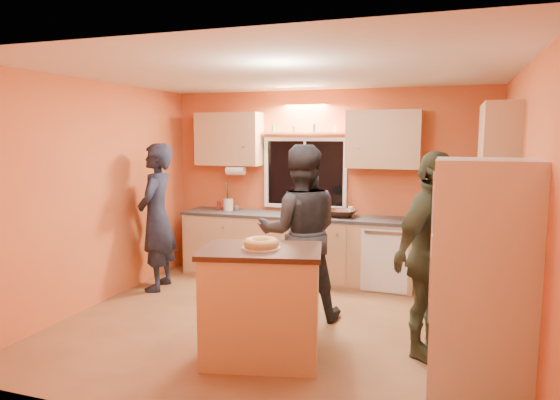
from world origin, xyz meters
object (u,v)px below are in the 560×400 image
at_px(refrigerator, 482,278).
at_px(island, 262,303).
at_px(person_left, 157,217).
at_px(person_center, 300,232).
at_px(person_right, 431,256).

relative_size(refrigerator, island, 1.54).
relative_size(refrigerator, person_left, 0.96).
xyz_separation_m(island, person_center, (0.02, 1.10, 0.43)).
height_order(refrigerator, person_left, person_left).
xyz_separation_m(person_left, person_center, (2.03, -0.40, 0.00)).
distance_m(island, person_left, 2.54).
bearing_deg(person_center, refrigerator, 128.98).
relative_size(island, person_right, 0.63).
xyz_separation_m(refrigerator, person_left, (-3.79, 1.48, 0.04)).
xyz_separation_m(person_left, person_right, (3.40, -0.96, -0.02)).
height_order(island, person_left, person_left).
distance_m(person_left, person_right, 3.53).
bearing_deg(refrigerator, person_center, 148.45).
relative_size(island, person_left, 0.62).
bearing_deg(person_right, person_left, 100.30).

